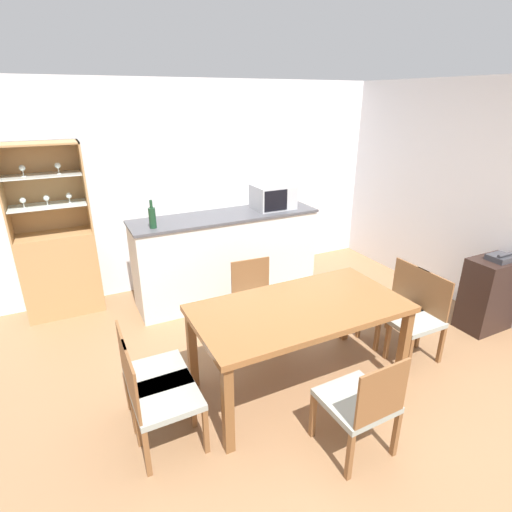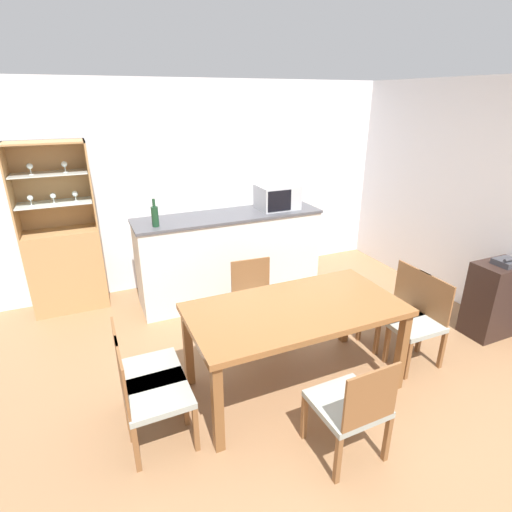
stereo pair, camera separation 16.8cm
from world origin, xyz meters
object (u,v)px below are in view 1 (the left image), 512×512
object	(u,v)px
dining_chair_head_near	(361,403)
dining_chair_head_far	(257,302)
dining_table	(300,315)
microwave	(273,197)
dining_chair_side_right_near	(415,317)
dining_chair_side_left_far	(151,375)
dining_chair_side_left_near	(160,398)
telephone	(501,258)
dining_chair_side_right_far	(394,305)
side_cabinet	(488,294)
wine_bottle	(152,217)
display_cabinet	(60,264)

from	to	relation	value
dining_chair_head_near	dining_chair_head_far	size ratio (longest dim) A/B	1.00
dining_table	microwave	bearing A→B (deg)	67.87
dining_chair_head_near	dining_chair_side_right_near	distance (m)	1.37
dining_chair_side_left_far	dining_chair_side_left_near	size ratio (longest dim) A/B	1.00
dining_table	telephone	size ratio (longest dim) A/B	7.54
dining_table	dining_chair_side_right_far	size ratio (longest dim) A/B	2.11
dining_chair_side_left_near	side_cabinet	size ratio (longest dim) A/B	1.03
wine_bottle	side_cabinet	world-z (taller)	wine_bottle
dining_chair_side_right_near	microwave	distance (m)	2.16
dining_chair_head_near	dining_table	bearing A→B (deg)	88.67
dining_chair_side_left_far	dining_chair_head_far	distance (m)	1.37
dining_chair_side_left_near	dining_chair_side_right_far	bearing A→B (deg)	95.69
side_cabinet	dining_chair_side_left_near	bearing A→B (deg)	-179.53
dining_chair_side_left_near	wine_bottle	size ratio (longest dim) A/B	2.74
dining_chair_side_left_far	dining_chair_side_right_far	world-z (taller)	same
dining_chair_side_left_near	side_cabinet	world-z (taller)	dining_chair_side_left_near
dining_chair_side_right_far	microwave	world-z (taller)	microwave
dining_chair_side_right_near	wine_bottle	bearing A→B (deg)	47.71
side_cabinet	dining_chair_side_left_far	bearing A→B (deg)	176.06
dining_chair_head_far	dining_chair_side_right_far	world-z (taller)	same
dining_chair_head_far	side_cabinet	bearing A→B (deg)	163.04
microwave	side_cabinet	xyz separation A→B (m)	(1.56, -1.94, -0.80)
dining_chair_side_left_far	telephone	distance (m)	3.54
dining_table	dining_chair_side_left_far	distance (m)	1.24
dining_table	dining_chair_side_left_far	xyz separation A→B (m)	(-1.21, 0.14, -0.27)
dining_chair_side_left_far	dining_chair_side_right_far	distance (m)	2.41
display_cabinet	side_cabinet	world-z (taller)	display_cabinet
wine_bottle	dining_table	bearing A→B (deg)	-65.51
display_cabinet	dining_chair_head_near	world-z (taller)	display_cabinet
dining_chair_side_right_far	side_cabinet	world-z (taller)	dining_chair_side_right_far
microwave	wine_bottle	size ratio (longest dim) A/B	1.59
dining_table	wine_bottle	bearing A→B (deg)	114.49
dining_chair_head_far	side_cabinet	size ratio (longest dim) A/B	1.03
display_cabinet	dining_chair_head_near	xyz separation A→B (m)	(1.73, -3.09, -0.18)
dining_table	side_cabinet	distance (m)	2.32
dining_chair_side_left_far	telephone	xyz separation A→B (m)	(3.51, -0.28, 0.41)
dining_chair_side_right_near	dining_chair_side_right_far	bearing A→B (deg)	0.41
telephone	dining_chair_side_right_far	bearing A→B (deg)	165.82
wine_bottle	telephone	bearing A→B (deg)	-30.79
microwave	dining_chair_head_far	bearing A→B (deg)	-125.41
dining_chair_side_left_near	dining_chair_side_right_far	distance (m)	2.43
microwave	dining_chair_head_near	bearing A→B (deg)	-105.84
dining_table	wine_bottle	size ratio (longest dim) A/B	5.78
dining_chair_side_left_far	microwave	distance (m)	2.70
dining_chair_side_right_near	telephone	bearing A→B (deg)	-89.93
dining_chair_side_left_near	dining_chair_side_right_far	world-z (taller)	same
dining_chair_side_left_near	microwave	bearing A→B (deg)	134.51
dining_chair_head_near	dining_chair_side_right_far	xyz separation A→B (m)	(1.21, 0.92, 0.00)
microwave	wine_bottle	xyz separation A→B (m)	(-1.51, -0.14, -0.03)
dining_chair_head_far	telephone	distance (m)	2.51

